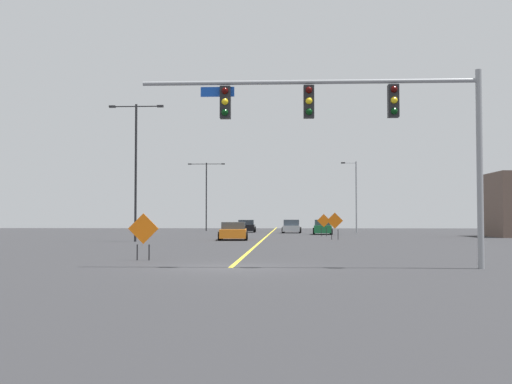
{
  "coord_description": "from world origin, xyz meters",
  "views": [
    {
      "loc": [
        1.82,
        -20.65,
        1.59
      ],
      "look_at": [
        -0.71,
        31.7,
        3.75
      ],
      "focal_mm": 45.06,
      "sensor_mm": 36.0,
      "label": 1
    }
  ],
  "objects_px": {
    "car_black_mid": "(246,227)",
    "car_green_near": "(322,228)",
    "car_silver_distant": "(292,227)",
    "car_orange_passing": "(233,231)",
    "street_lamp_near_right": "(355,193)",
    "traffic_signal_assembly": "(355,115)",
    "construction_sign_left_shoulder": "(143,231)",
    "street_lamp_mid_right": "(206,190)",
    "construction_sign_median_near": "(324,222)",
    "street_lamp_near_left": "(136,161)",
    "construction_sign_median_far": "(335,222)"
  },
  "relations": [
    {
      "from": "construction_sign_left_shoulder",
      "to": "car_green_near",
      "type": "relative_size",
      "value": 0.41
    },
    {
      "from": "street_lamp_mid_right",
      "to": "car_black_mid",
      "type": "height_order",
      "value": "street_lamp_mid_right"
    },
    {
      "from": "car_orange_passing",
      "to": "street_lamp_near_right",
      "type": "bearing_deg",
      "value": 63.89
    },
    {
      "from": "construction_sign_left_shoulder",
      "to": "car_black_mid",
      "type": "bearing_deg",
      "value": 89.15
    },
    {
      "from": "construction_sign_median_far",
      "to": "construction_sign_median_near",
      "type": "xyz_separation_m",
      "value": [
        -0.25,
        10.05,
        -0.02
      ]
    },
    {
      "from": "street_lamp_near_left",
      "to": "construction_sign_median_near",
      "type": "bearing_deg",
      "value": 46.65
    },
    {
      "from": "street_lamp_near_right",
      "to": "construction_sign_left_shoulder",
      "type": "bearing_deg",
      "value": -105.54
    },
    {
      "from": "street_lamp_near_right",
      "to": "construction_sign_median_near",
      "type": "distance_m",
      "value": 13.46
    },
    {
      "from": "construction_sign_left_shoulder",
      "to": "street_lamp_mid_right",
      "type": "bearing_deg",
      "value": 94.83
    },
    {
      "from": "car_black_mid",
      "to": "car_silver_distant",
      "type": "bearing_deg",
      "value": -34.94
    },
    {
      "from": "street_lamp_near_right",
      "to": "car_orange_passing",
      "type": "relative_size",
      "value": 1.85
    },
    {
      "from": "street_lamp_near_left",
      "to": "traffic_signal_assembly",
      "type": "bearing_deg",
      "value": -61.34
    },
    {
      "from": "construction_sign_median_near",
      "to": "car_orange_passing",
      "type": "xyz_separation_m",
      "value": [
        -7.29,
        -10.89,
        -0.65
      ]
    },
    {
      "from": "traffic_signal_assembly",
      "to": "car_orange_passing",
      "type": "bearing_deg",
      "value": 102.95
    },
    {
      "from": "traffic_signal_assembly",
      "to": "car_green_near",
      "type": "distance_m",
      "value": 43.84
    },
    {
      "from": "construction_sign_median_near",
      "to": "car_silver_distant",
      "type": "relative_size",
      "value": 0.49
    },
    {
      "from": "traffic_signal_assembly",
      "to": "car_orange_passing",
      "type": "distance_m",
      "value": 27.76
    },
    {
      "from": "construction_sign_median_near",
      "to": "car_green_near",
      "type": "distance_m",
      "value": 6.02
    },
    {
      "from": "street_lamp_mid_right",
      "to": "street_lamp_near_left",
      "type": "bearing_deg",
      "value": -90.16
    },
    {
      "from": "street_lamp_near_left",
      "to": "car_orange_passing",
      "type": "height_order",
      "value": "street_lamp_near_left"
    },
    {
      "from": "construction_sign_median_near",
      "to": "car_black_mid",
      "type": "height_order",
      "value": "construction_sign_median_near"
    },
    {
      "from": "street_lamp_near_right",
      "to": "car_silver_distant",
      "type": "xyz_separation_m",
      "value": [
        -6.96,
        -0.16,
        -3.64
      ]
    },
    {
      "from": "car_orange_passing",
      "to": "car_black_mid",
      "type": "relative_size",
      "value": 0.94
    },
    {
      "from": "street_lamp_mid_right",
      "to": "street_lamp_near_left",
      "type": "height_order",
      "value": "street_lamp_near_left"
    },
    {
      "from": "construction_sign_median_near",
      "to": "car_green_near",
      "type": "relative_size",
      "value": 0.45
    },
    {
      "from": "construction_sign_median_far",
      "to": "street_lamp_mid_right",
      "type": "bearing_deg",
      "value": 112.57
    },
    {
      "from": "street_lamp_near_right",
      "to": "car_green_near",
      "type": "xyz_separation_m",
      "value": [
        -3.94,
        -6.45,
        -3.65
      ]
    },
    {
      "from": "street_lamp_near_right",
      "to": "car_black_mid",
      "type": "bearing_deg",
      "value": 163.99
    },
    {
      "from": "street_lamp_mid_right",
      "to": "car_green_near",
      "type": "relative_size",
      "value": 1.99
    },
    {
      "from": "street_lamp_near_right",
      "to": "street_lamp_near_left",
      "type": "height_order",
      "value": "street_lamp_near_left"
    },
    {
      "from": "street_lamp_mid_right",
      "to": "car_orange_passing",
      "type": "height_order",
      "value": "street_lamp_mid_right"
    },
    {
      "from": "street_lamp_mid_right",
      "to": "street_lamp_near_right",
      "type": "relative_size",
      "value": 1.11
    },
    {
      "from": "street_lamp_mid_right",
      "to": "street_lamp_near_right",
      "type": "height_order",
      "value": "street_lamp_mid_right"
    },
    {
      "from": "traffic_signal_assembly",
      "to": "street_lamp_near_right",
      "type": "bearing_deg",
      "value": 83.97
    },
    {
      "from": "traffic_signal_assembly",
      "to": "construction_sign_median_near",
      "type": "relative_size",
      "value": 5.48
    },
    {
      "from": "car_silver_distant",
      "to": "street_lamp_near_left",
      "type": "bearing_deg",
      "value": -112.17
    },
    {
      "from": "construction_sign_median_near",
      "to": "construction_sign_median_far",
      "type": "bearing_deg",
      "value": -88.59
    },
    {
      "from": "construction_sign_median_near",
      "to": "car_black_mid",
      "type": "bearing_deg",
      "value": 116.78
    },
    {
      "from": "street_lamp_near_right",
      "to": "construction_sign_left_shoulder",
      "type": "relative_size",
      "value": 4.4
    },
    {
      "from": "street_lamp_mid_right",
      "to": "car_silver_distant",
      "type": "bearing_deg",
      "value": -45.64
    },
    {
      "from": "construction_sign_median_near",
      "to": "car_silver_distant",
      "type": "xyz_separation_m",
      "value": [
        -2.81,
        12.28,
        -0.59
      ]
    },
    {
      "from": "traffic_signal_assembly",
      "to": "construction_sign_median_near",
      "type": "height_order",
      "value": "traffic_signal_assembly"
    },
    {
      "from": "construction_sign_left_shoulder",
      "to": "construction_sign_median_near",
      "type": "xyz_separation_m",
      "value": [
        8.78,
        34.07,
        0.16
      ]
    },
    {
      "from": "car_black_mid",
      "to": "car_green_near",
      "type": "xyz_separation_m",
      "value": [
        8.25,
        -9.94,
        0.02
      ]
    },
    {
      "from": "construction_sign_median_far",
      "to": "construction_sign_median_near",
      "type": "height_order",
      "value": "construction_sign_median_far"
    },
    {
      "from": "construction_sign_left_shoulder",
      "to": "car_green_near",
      "type": "bearing_deg",
      "value": 77.35
    },
    {
      "from": "construction_sign_median_far",
      "to": "car_silver_distant",
      "type": "height_order",
      "value": "construction_sign_median_far"
    },
    {
      "from": "car_orange_passing",
      "to": "car_black_mid",
      "type": "distance_m",
      "value": 26.83
    },
    {
      "from": "construction_sign_median_far",
      "to": "car_silver_distant",
      "type": "relative_size",
      "value": 0.5
    },
    {
      "from": "street_lamp_mid_right",
      "to": "construction_sign_median_near",
      "type": "distance_m",
      "value": 27.32
    }
  ]
}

